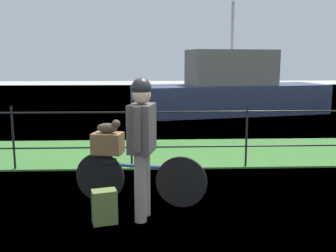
{
  "coord_description": "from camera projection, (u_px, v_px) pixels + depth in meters",
  "views": [
    {
      "loc": [
        -0.66,
        -4.54,
        1.89
      ],
      "look_at": [
        -0.41,
        1.19,
        0.9
      ],
      "focal_mm": 41.52,
      "sensor_mm": 36.0,
      "label": 1
    }
  ],
  "objects": [
    {
      "name": "bicycle_main",
      "position": [
        138.0,
        178.0,
        5.09
      ],
      "size": [
        1.73,
        0.44,
        0.67
      ],
      "color": "black",
      "rests_on": "ground"
    },
    {
      "name": "terrier_dog",
      "position": [
        109.0,
        127.0,
        5.04
      ],
      "size": [
        0.32,
        0.2,
        0.18
      ],
      "color": "#4C3D2D",
      "rests_on": "wooden_crate"
    },
    {
      "name": "iron_fence",
      "position": [
        189.0,
        132.0,
        6.7
      ],
      "size": [
        18.04,
        0.04,
        1.11
      ],
      "color": "black",
      "rests_on": "ground"
    },
    {
      "name": "wooden_crate",
      "position": [
        108.0,
        143.0,
        5.08
      ],
      "size": [
        0.43,
        0.35,
        0.27
      ],
      "primitive_type": "cube",
      "rotation": [
        0.0,
        0.0,
        -0.23
      ],
      "color": "brown",
      "rests_on": "bicycle_main"
    },
    {
      "name": "harbor_water",
      "position": [
        169.0,
        111.0,
        14.27
      ],
      "size": [
        30.0,
        30.0,
        0.0
      ],
      "primitive_type": "plane",
      "color": "#60849E",
      "rests_on": "ground"
    },
    {
      "name": "cyclist_person",
      "position": [
        142.0,
        136.0,
        4.51
      ],
      "size": [
        0.34,
        0.53,
        1.68
      ],
      "color": "gray",
      "rests_on": "ground"
    },
    {
      "name": "ground_plane",
      "position": [
        205.0,
        213.0,
        4.82
      ],
      "size": [
        60.0,
        60.0,
        0.0
      ],
      "primitive_type": "plane",
      "color": "#B2ADA3"
    },
    {
      "name": "backpack_on_paving",
      "position": [
        104.0,
        207.0,
        4.5
      ],
      "size": [
        0.32,
        0.25,
        0.4
      ],
      "primitive_type": "cube",
      "rotation": [
        0.0,
        0.0,
        0.28
      ],
      "color": "olive",
      "rests_on": "ground"
    },
    {
      "name": "grass_strip",
      "position": [
        184.0,
        152.0,
        7.93
      ],
      "size": [
        27.0,
        2.4,
        0.03
      ],
      "primitive_type": "cube",
      "color": "#38702D",
      "rests_on": "ground"
    },
    {
      "name": "moored_boat_near",
      "position": [
        231.0,
        91.0,
        13.51
      ],
      "size": [
        7.01,
        3.29,
        3.81
      ],
      "color": "#2D3856",
      "rests_on": "ground"
    }
  ]
}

